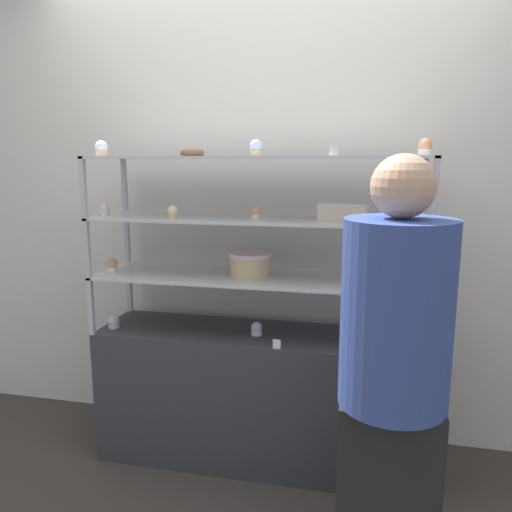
% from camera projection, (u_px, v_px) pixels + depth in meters
% --- Properties ---
extents(ground_plane, '(20.00, 20.00, 0.00)m').
position_uv_depth(ground_plane, '(256.00, 456.00, 2.63)').
color(ground_plane, '#38332D').
extents(back_wall, '(8.00, 0.05, 2.60)m').
position_uv_depth(back_wall, '(270.00, 204.00, 2.73)').
color(back_wall, silver).
rests_on(back_wall, ground_plane).
extents(display_base, '(1.59, 0.43, 0.69)m').
position_uv_depth(display_base, '(256.00, 396.00, 2.56)').
color(display_base, '#333338').
rests_on(display_base, ground_plane).
extents(display_riser_lower, '(1.59, 0.43, 0.29)m').
position_uv_depth(display_riser_lower, '(256.00, 279.00, 2.45)').
color(display_riser_lower, '#B7B7BC').
rests_on(display_riser_lower, display_base).
extents(display_riser_middle, '(1.59, 0.43, 0.29)m').
position_uv_depth(display_riser_middle, '(256.00, 221.00, 2.39)').
color(display_riser_middle, '#B7B7BC').
rests_on(display_riser_middle, display_riser_lower).
extents(display_riser_upper, '(1.59, 0.43, 0.29)m').
position_uv_depth(display_riser_upper, '(256.00, 160.00, 2.34)').
color(display_riser_upper, '#B7B7BC').
rests_on(display_riser_upper, display_riser_middle).
extents(layer_cake_centerpiece, '(0.21, 0.21, 0.11)m').
position_uv_depth(layer_cake_centerpiece, '(250.00, 264.00, 2.47)').
color(layer_cake_centerpiece, '#DBBC84').
rests_on(layer_cake_centerpiece, display_riser_lower).
extents(sheet_cake_frosted, '(0.22, 0.16, 0.07)m').
position_uv_depth(sheet_cake_frosted, '(342.00, 211.00, 2.33)').
color(sheet_cake_frosted, beige).
rests_on(sheet_cake_frosted, display_riser_middle).
extents(cupcake_0, '(0.06, 0.06, 0.07)m').
position_uv_depth(cupcake_0, '(114.00, 322.00, 2.56)').
color(cupcake_0, beige).
rests_on(cupcake_0, display_base).
extents(cupcake_1, '(0.06, 0.06, 0.07)m').
position_uv_depth(cupcake_1, '(257.00, 329.00, 2.46)').
color(cupcake_1, white).
rests_on(cupcake_1, display_base).
extents(cupcake_2, '(0.06, 0.06, 0.07)m').
position_uv_depth(cupcake_2, '(413.00, 340.00, 2.30)').
color(cupcake_2, white).
rests_on(cupcake_2, display_base).
extents(price_tag_0, '(0.04, 0.00, 0.04)m').
position_uv_depth(price_tag_0, '(277.00, 344.00, 2.28)').
color(price_tag_0, white).
rests_on(price_tag_0, display_base).
extents(cupcake_3, '(0.06, 0.06, 0.07)m').
position_uv_depth(cupcake_3, '(112.00, 265.00, 2.53)').
color(cupcake_3, white).
rests_on(cupcake_3, display_riser_lower).
extents(cupcake_4, '(0.06, 0.06, 0.07)m').
position_uv_depth(cupcake_4, '(417.00, 281.00, 2.19)').
color(cupcake_4, '#CCB28C').
rests_on(cupcake_4, display_riser_lower).
extents(price_tag_1, '(0.04, 0.00, 0.04)m').
position_uv_depth(price_tag_1, '(373.00, 288.00, 2.13)').
color(price_tag_1, white).
rests_on(price_tag_1, display_riser_lower).
extents(cupcake_5, '(0.05, 0.05, 0.06)m').
position_uv_depth(cupcake_5, '(105.00, 210.00, 2.46)').
color(cupcake_5, beige).
rests_on(cupcake_5, display_riser_middle).
extents(cupcake_6, '(0.05, 0.05, 0.06)m').
position_uv_depth(cupcake_6, '(173.00, 212.00, 2.35)').
color(cupcake_6, '#CCB28C').
rests_on(cupcake_6, display_riser_middle).
extents(cupcake_7, '(0.05, 0.05, 0.06)m').
position_uv_depth(cupcake_7, '(256.00, 213.00, 2.33)').
color(cupcake_7, beige).
rests_on(cupcake_7, display_riser_middle).
extents(cupcake_8, '(0.05, 0.05, 0.06)m').
position_uv_depth(cupcake_8, '(418.00, 217.00, 2.14)').
color(cupcake_8, '#CCB28C').
rests_on(cupcake_8, display_riser_middle).
extents(price_tag_2, '(0.04, 0.00, 0.04)m').
position_uv_depth(price_tag_2, '(378.00, 221.00, 2.08)').
color(price_tag_2, white).
rests_on(price_tag_2, display_riser_middle).
extents(cupcake_9, '(0.06, 0.06, 0.07)m').
position_uv_depth(cupcake_9, '(101.00, 149.00, 2.40)').
color(cupcake_9, '#CCB28C').
rests_on(cupcake_9, display_riser_upper).
extents(cupcake_10, '(0.06, 0.06, 0.07)m').
position_uv_depth(cupcake_10, '(256.00, 148.00, 2.27)').
color(cupcake_10, '#CCB28C').
rests_on(cupcake_10, display_riser_upper).
extents(cupcake_11, '(0.06, 0.06, 0.07)m').
position_uv_depth(cupcake_11, '(425.00, 147.00, 2.12)').
color(cupcake_11, white).
rests_on(cupcake_11, display_riser_upper).
extents(price_tag_3, '(0.04, 0.00, 0.04)m').
position_uv_depth(price_tag_3, '(334.00, 150.00, 2.07)').
color(price_tag_3, white).
rests_on(price_tag_3, display_riser_upper).
extents(donut_glazed, '(0.12, 0.12, 0.03)m').
position_uv_depth(donut_glazed, '(193.00, 153.00, 2.40)').
color(donut_glazed, brown).
rests_on(donut_glazed, display_riser_upper).
extents(customer_figure, '(0.36, 0.36, 1.55)m').
position_uv_depth(customer_figure, '(393.00, 373.00, 1.67)').
color(customer_figure, black).
rests_on(customer_figure, ground_plane).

